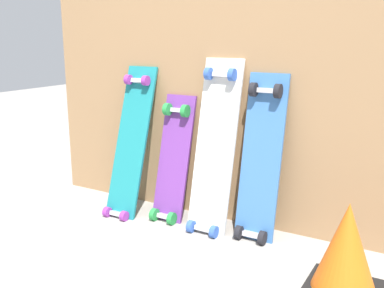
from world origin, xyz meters
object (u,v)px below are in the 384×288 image
at_px(skateboard_purple, 173,163).
at_px(skateboard_blue, 260,163).
at_px(skateboard_white, 214,152).
at_px(traffic_cone, 346,250).
at_px(skateboard_teal, 130,147).

height_order(skateboard_purple, skateboard_blue, skateboard_blue).
distance_m(skateboard_white, traffic_cone, 0.86).
height_order(skateboard_teal, skateboard_purple, skateboard_teal).
bearing_deg(skateboard_teal, traffic_cone, -12.48).
relative_size(skateboard_teal, skateboard_white, 0.94).
bearing_deg(skateboard_white, skateboard_purple, 177.47).
xyz_separation_m(skateboard_purple, traffic_cone, (1.03, -0.33, -0.13)).
bearing_deg(traffic_cone, skateboard_white, 157.16).
xyz_separation_m(skateboard_white, traffic_cone, (0.76, -0.32, -0.23)).
relative_size(skateboard_blue, traffic_cone, 2.32).
bearing_deg(skateboard_blue, skateboard_teal, -175.64).
xyz_separation_m(skateboard_purple, skateboard_blue, (0.52, 0.01, 0.07)).
xyz_separation_m(skateboard_purple, skateboard_white, (0.27, -0.01, 0.10)).
bearing_deg(skateboard_purple, skateboard_teal, -170.21).
bearing_deg(skateboard_white, traffic_cone, -22.84).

